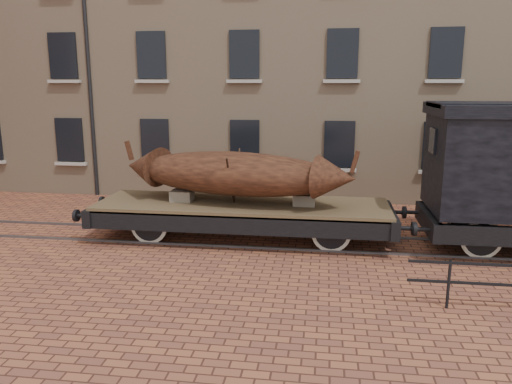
# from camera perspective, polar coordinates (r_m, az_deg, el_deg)

# --- Properties ---
(ground) EXTENTS (90.00, 90.00, 0.00)m
(ground) POSITION_cam_1_polar(r_m,az_deg,el_deg) (14.18, 5.56, -5.75)
(ground) COLOR brown
(warehouse_cream) EXTENTS (40.00, 10.19, 14.00)m
(warehouse_cream) POSITION_cam_1_polar(r_m,az_deg,el_deg) (23.73, 14.72, 18.30)
(warehouse_cream) COLOR tan
(warehouse_cream) RESTS_ON ground
(rail_track) EXTENTS (30.00, 1.52, 0.06)m
(rail_track) POSITION_cam_1_polar(r_m,az_deg,el_deg) (14.17, 5.56, -5.63)
(rail_track) COLOR #59595E
(rail_track) RESTS_ON ground
(flatcar_wagon) EXTENTS (9.23, 2.50, 1.39)m
(flatcar_wagon) POSITION_cam_1_polar(r_m,az_deg,el_deg) (14.11, -1.60, -2.10)
(flatcar_wagon) COLOR brown
(flatcar_wagon) RESTS_ON ground
(iron_boat) EXTENTS (6.87, 2.98, 1.64)m
(iron_boat) POSITION_cam_1_polar(r_m,az_deg,el_deg) (13.92, -2.57, 2.16)
(iron_boat) COLOR brown
(iron_boat) RESTS_ON flatcar_wagon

